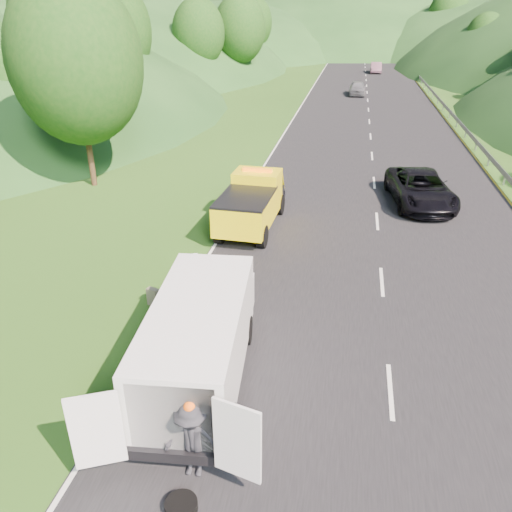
% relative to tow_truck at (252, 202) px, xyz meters
% --- Properties ---
extents(ground, '(320.00, 320.00, 0.00)m').
position_rel_tow_truck_xyz_m(ground, '(2.73, -8.23, -1.22)').
color(ground, '#38661E').
rests_on(ground, ground).
extents(road_surface, '(14.00, 200.00, 0.02)m').
position_rel_tow_truck_xyz_m(road_surface, '(5.73, 31.77, -1.21)').
color(road_surface, black).
rests_on(road_surface, ground).
extents(guardrail, '(0.06, 140.00, 1.52)m').
position_rel_tow_truck_xyz_m(guardrail, '(13.03, 44.27, -1.22)').
color(guardrail, gray).
rests_on(guardrail, ground).
extents(tree_line_left, '(14.00, 140.00, 14.00)m').
position_rel_tow_truck_xyz_m(tree_line_left, '(-16.27, 51.77, -1.22)').
color(tree_line_left, '#2B4E17').
rests_on(tree_line_left, ground).
extents(hills_backdrop, '(201.00, 288.60, 44.00)m').
position_rel_tow_truck_xyz_m(hills_backdrop, '(9.23, 126.47, -1.22)').
color(hills_backdrop, '#2D5B23').
rests_on(hills_backdrop, ground).
extents(tow_truck, '(2.43, 5.88, 2.49)m').
position_rel_tow_truck_xyz_m(tow_truck, '(0.00, 0.00, 0.00)').
color(tow_truck, black).
rests_on(tow_truck, ground).
extents(white_van, '(3.82, 7.23, 2.49)m').
position_rel_tow_truck_xyz_m(white_van, '(0.72, -10.67, 0.19)').
color(white_van, black).
rests_on(white_van, ground).
extents(woman, '(0.55, 0.71, 1.81)m').
position_rel_tow_truck_xyz_m(woman, '(-0.52, -6.77, -1.22)').
color(woman, white).
rests_on(woman, ground).
extents(child, '(0.58, 0.54, 0.96)m').
position_rel_tow_truck_xyz_m(child, '(-0.25, -9.69, -1.22)').
color(child, tan).
rests_on(child, ground).
extents(worker, '(1.24, 0.73, 1.89)m').
position_rel_tow_truck_xyz_m(worker, '(1.40, -13.68, -1.22)').
color(worker, black).
rests_on(worker, ground).
extents(suitcase, '(0.44, 0.32, 0.63)m').
position_rel_tow_truck_xyz_m(suitcase, '(-1.99, -7.30, -0.90)').
color(suitcase, brown).
rests_on(suitcase, ground).
extents(spare_tire, '(0.67, 0.67, 0.20)m').
position_rel_tow_truck_xyz_m(spare_tire, '(1.42, -14.60, -1.22)').
color(spare_tire, black).
rests_on(spare_tire, ground).
extents(passing_suv, '(3.53, 6.28, 1.66)m').
position_rel_tow_truck_xyz_m(passing_suv, '(7.90, 4.59, -1.22)').
color(passing_suv, black).
rests_on(passing_suv, ground).
extents(dist_car_a, '(1.85, 4.59, 1.56)m').
position_rel_tow_truck_xyz_m(dist_car_a, '(4.52, 41.32, -1.22)').
color(dist_car_a, '#56575C').
rests_on(dist_car_a, ground).
extents(dist_car_b, '(1.67, 4.78, 1.58)m').
position_rel_tow_truck_xyz_m(dist_car_b, '(7.28, 65.35, -1.22)').
color(dist_car_b, '#654351').
rests_on(dist_car_b, ground).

